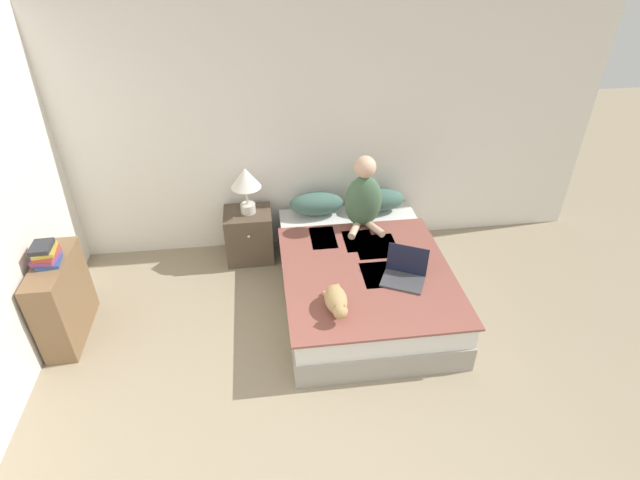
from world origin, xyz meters
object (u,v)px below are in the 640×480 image
object	(u,v)px
laptop_open	(404,274)
pillow_near	(316,204)
bed	(362,279)
bookshelf	(62,299)
table_lamp	(246,181)
person_sitting	(364,197)
nightstand	(249,235)
pillow_far	(378,200)
cat_tabby	(336,301)
book_stack_top	(45,254)

from	to	relation	value
laptop_open	pillow_near	bearing A→B (deg)	144.04
bed	bookshelf	size ratio (longest dim) A/B	2.67
table_lamp	bookshelf	xyz separation A→B (m)	(-1.57, -0.95, -0.51)
pillow_near	laptop_open	world-z (taller)	laptop_open
person_sitting	nightstand	xyz separation A→B (m)	(-1.13, 0.25, -0.51)
pillow_far	laptop_open	size ratio (longest dim) A/B	1.24
cat_tabby	pillow_far	bearing A→B (deg)	153.70
cat_tabby	person_sitting	bearing A→B (deg)	157.30
pillow_far	cat_tabby	size ratio (longest dim) A/B	1.12
person_sitting	cat_tabby	distance (m)	1.30
book_stack_top	pillow_far	bearing A→B (deg)	18.80
person_sitting	cat_tabby	size ratio (longest dim) A/B	1.50
pillow_far	person_sitting	xyz separation A→B (m)	(-0.22, -0.29, 0.21)
person_sitting	table_lamp	world-z (taller)	person_sitting
cat_tabby	bookshelf	world-z (taller)	bookshelf
pillow_near	pillow_far	size ratio (longest dim) A/B	1.00
table_lamp	book_stack_top	world-z (taller)	table_lamp
person_sitting	book_stack_top	xyz separation A→B (m)	(-2.68, -0.69, 0.06)
bookshelf	pillow_far	bearing A→B (deg)	18.80
cat_tabby	table_lamp	bearing A→B (deg)	-157.49
book_stack_top	bookshelf	bearing A→B (deg)	48.43
pillow_far	bookshelf	xyz separation A→B (m)	(-2.90, -0.99, -0.19)
nightstand	bed	bearing A→B (deg)	-38.15
bed	pillow_near	bearing A→B (deg)	110.69
bookshelf	pillow_near	bearing A→B (deg)	23.61
person_sitting	table_lamp	xyz separation A→B (m)	(-1.12, 0.25, 0.11)
table_lamp	book_stack_top	xyz separation A→B (m)	(-1.57, -0.95, -0.05)
cat_tabby	bed	bearing A→B (deg)	149.36
pillow_near	nightstand	world-z (taller)	pillow_near
laptop_open	nightstand	bearing A→B (deg)	165.94
nightstand	book_stack_top	bearing A→B (deg)	-148.65
pillow_far	book_stack_top	xyz separation A→B (m)	(-2.90, -0.99, 0.27)
cat_tabby	laptop_open	bearing A→B (deg)	114.24
cat_tabby	table_lamp	xyz separation A→B (m)	(-0.67, 1.45, 0.35)
pillow_far	book_stack_top	world-z (taller)	book_stack_top
bed	laptop_open	size ratio (longest dim) A/B	4.53
laptop_open	table_lamp	world-z (taller)	table_lamp
table_lamp	book_stack_top	size ratio (longest dim) A/B	2.07
person_sitting	book_stack_top	bearing A→B (deg)	-165.48
nightstand	bookshelf	bearing A→B (deg)	-148.65
bed	book_stack_top	bearing A→B (deg)	-176.95
pillow_far	laptop_open	distance (m)	1.18
pillow_near	laptop_open	size ratio (longest dim) A/B	1.24
pillow_near	person_sitting	world-z (taller)	person_sitting
bed	table_lamp	xyz separation A→B (m)	(-1.01, 0.81, 0.67)
bed	cat_tabby	distance (m)	0.80
bed	pillow_far	bearing A→B (deg)	69.32
person_sitting	bookshelf	size ratio (longest dim) A/B	0.98
pillow_near	pillow_far	world-z (taller)	same
nightstand	pillow_near	bearing A→B (deg)	3.42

